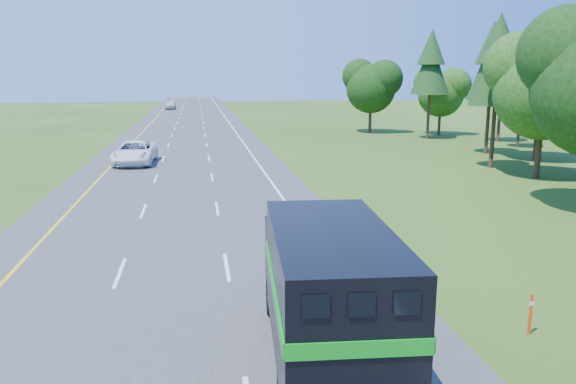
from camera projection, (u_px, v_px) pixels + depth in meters
name	position (u px, v px, depth m)	size (l,w,h in m)	color
road	(187.00, 154.00, 48.55)	(15.00, 260.00, 0.04)	#38383A
lane_markings	(187.00, 153.00, 48.55)	(11.15, 260.00, 0.01)	yellow
horse_truck	(327.00, 292.00, 12.60)	(3.02, 8.06, 3.50)	black
white_suv	(135.00, 152.00, 42.80)	(2.86, 6.21, 1.73)	white
far_car	(170.00, 105.00, 111.36)	(1.94, 4.83, 1.65)	silver
delineator	(531.00, 313.00, 14.65)	(0.09, 0.05, 1.12)	#FF400D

